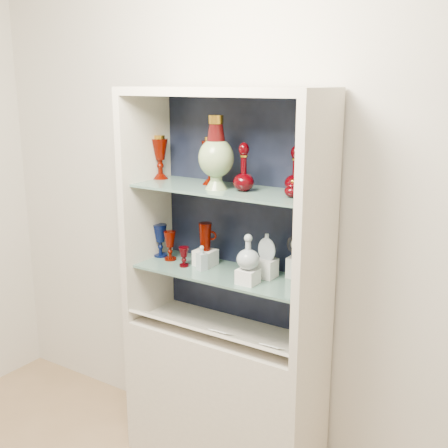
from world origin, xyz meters
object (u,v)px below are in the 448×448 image
Objects in this scene: clear_square_bottle at (202,258)px; flat_flask at (267,246)px; lidded_bowl at (293,188)px; ruby_decanter_a at (244,164)px; enamel_urn at (216,153)px; cobalt_goblet at (160,240)px; ruby_pitcher at (205,237)px; ruby_decanter_b at (295,168)px; pedestal_lamp_left at (160,157)px; ruby_goblet_small at (184,257)px; cameo_medallion at (297,245)px; clear_round_decanter at (248,253)px; pedestal_lamp_right at (211,161)px; ruby_goblet_tall at (170,246)px.

clear_square_bottle is 0.34m from flat_flask.
ruby_decanter_a is at bearing 178.06° from lidded_bowl.
enamel_urn reaches higher than cobalt_goblet.
ruby_pitcher reaches higher than clear_square_bottle.
ruby_decanter_b is (0.21, 0.11, -0.01)m from ruby_decanter_a.
clear_square_bottle is (0.32, -0.09, -0.47)m from pedestal_lamp_left.
ruby_pitcher is (0.08, 0.08, 0.10)m from ruby_goblet_small.
cobalt_goblet is 1.36× the size of flat_flask.
flat_flask is 1.08× the size of cameo_medallion.
cameo_medallion is at bearing 16.30° from ruby_goblet_small.
ruby_decanter_a is 1.57× the size of clear_round_decanter.
flat_flask is at bearing 11.53° from ruby_goblet_small.
ruby_decanter_b is 0.74m from ruby_goblet_small.
clear_round_decanter is at bearing -5.57° from ruby_goblet_small.
pedestal_lamp_right is at bearing 18.41° from ruby_pitcher.
pedestal_lamp_left is at bearing 175.07° from lidded_bowl.
cameo_medallion is at bearing 103.48° from lidded_bowl.
enamel_urn is at bearing 0.06° from clear_square_bottle.
ruby_decanter_a is 1.78× the size of ruby_pitcher.
pedestal_lamp_right reaches higher than ruby_goblet_tall.
enamel_urn is (0.41, -0.09, 0.06)m from pedestal_lamp_left.
ruby_pitcher is 0.48m from cameo_medallion.
ruby_goblet_small is at bearing -165.50° from ruby_decanter_b.
cameo_medallion is at bearing 8.11° from pedestal_lamp_right.
ruby_goblet_small is 0.15m from ruby_pitcher.
ruby_decanter_a reaches higher than pedestal_lamp_right.
cameo_medallion is at bearing 19.55° from clear_square_bottle.
pedestal_lamp_left is 0.66× the size of enamel_urn.
lidded_bowl is 0.62m from clear_square_bottle.
ruby_decanter_b is 0.37m from cameo_medallion.
ruby_decanter_b reaches higher than clear_round_decanter.
pedestal_lamp_left is 1.41× the size of clear_round_decanter.
ruby_pitcher is 0.35m from flat_flask.
cobalt_goblet is 1.24× the size of ruby_pitcher.
pedestal_lamp_left is at bearing 168.20° from enamel_urn.
ruby_decanter_a is (0.54, -0.06, 0.01)m from pedestal_lamp_left.
enamel_urn reaches higher than ruby_goblet_small.
lidded_bowl is at bearing -68.57° from ruby_decanter_b.
pedestal_lamp_right reaches higher than ruby_goblet_small.
ruby_goblet_tall is (-0.67, -0.09, -0.45)m from ruby_decanter_b.
enamel_urn reaches higher than flat_flask.
clear_round_decanter is (0.29, -0.04, 0.09)m from clear_square_bottle.
pedestal_lamp_right is 1.65× the size of ruby_pitcher.
ruby_decanter_b is 0.44m from clear_round_decanter.
flat_flask is (0.43, 0.09, 0.10)m from ruby_goblet_small.
ruby_decanter_a is 0.46m from cameo_medallion.
clear_round_decanter reaches higher than ruby_pitcher.
clear_round_decanter is (0.40, -0.04, 0.10)m from ruby_goblet_small.
ruby_decanter_b is at bearing -136.22° from cameo_medallion.
ruby_goblet_tall is 1.52× the size of ruby_goblet_small.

